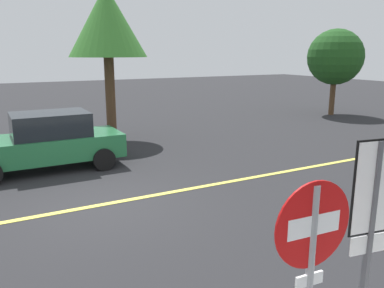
% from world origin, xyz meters
% --- Properties ---
extents(ground_plane, '(80.00, 80.00, 0.00)m').
position_xyz_m(ground_plane, '(0.00, 0.00, 0.00)').
color(ground_plane, '#262628').
extents(lane_marking_centre, '(28.00, 0.16, 0.01)m').
position_xyz_m(lane_marking_centre, '(3.00, 0.00, 0.01)').
color(lane_marking_centre, '#E0D14C').
extents(stop_sign, '(0.76, 0.07, 2.34)m').
position_xyz_m(stop_sign, '(0.17, -6.07, 1.60)').
color(stop_sign, gray).
rests_on(stop_sign, ground_plane).
extents(speed_limit_sign, '(0.54, 0.10, 2.52)m').
position_xyz_m(speed_limit_sign, '(1.24, -5.82, 1.76)').
color(speed_limit_sign, '#4C4C51').
rests_on(speed_limit_sign, ground_plane).
extents(car_green_mid_road, '(4.36, 1.97, 1.66)m').
position_xyz_m(car_green_mid_road, '(-0.61, 3.48, 0.83)').
color(car_green_mid_road, '#236B3D').
rests_on(car_green_mid_road, ground_plane).
extents(tree_left_verge, '(2.93, 2.93, 4.56)m').
position_xyz_m(tree_left_verge, '(14.70, 7.02, 3.08)').
color(tree_left_verge, '#513823').
rests_on(tree_left_verge, ground_plane).
extents(tree_centre_verge, '(2.86, 2.86, 5.70)m').
position_xyz_m(tree_centre_verge, '(2.19, 6.35, 4.37)').
color(tree_centre_verge, '#513823').
rests_on(tree_centre_verge, ground_plane).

